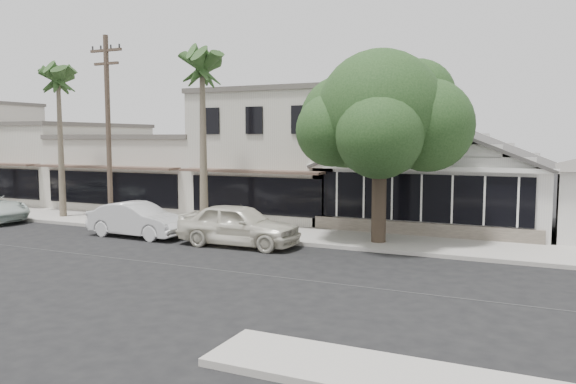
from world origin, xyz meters
The scene contains 12 objects.
ground centered at (0.00, 0.00, 0.00)m, with size 140.00×140.00×0.00m, color black.
sidewalk_north centered at (-8.00, 6.75, 0.07)m, with size 90.00×3.50×0.15m, color #9E9991.
corner_shop centered at (5.00, 12.47, 2.62)m, with size 10.40×8.60×5.10m.
row_building_near centered at (-3.00, 13.50, 3.25)m, with size 8.00×10.00×6.50m, color beige.
row_building_midnear centered at (-12.00, 13.50, 2.10)m, with size 10.00×10.00×4.20m, color beige.
row_building_midfar centered at (-22.50, 13.50, 2.50)m, with size 11.00×10.00×5.00m, color beige.
utility_pole centered at (-9.00, 5.20, 4.79)m, with size 1.80×0.24×9.00m.
car_0 centered at (-1.23, 3.88, 0.84)m, with size 1.99×4.95×1.69m, color beige.
car_1 centered at (-6.23, 3.80, 0.75)m, with size 1.58×4.53×1.49m, color silver.
shade_tree centered at (3.71, 6.50, 5.07)m, with size 6.94×6.28×7.70m.
palm_east centered at (-4.37, 6.17, 7.42)m, with size 3.24×3.24×8.67m.
palm_mid centered at (-13.36, 6.38, 7.26)m, with size 2.90×2.90×8.44m.
Camera 1 is at (9.82, -15.19, 4.27)m, focal length 35.00 mm.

